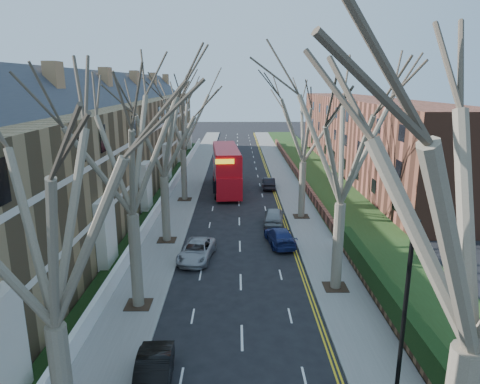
{
  "coord_description": "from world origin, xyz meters",
  "views": [
    {
      "loc": [
        -0.26,
        -15.44,
        12.11
      ],
      "look_at": [
        0.05,
        18.95,
        3.24
      ],
      "focal_mm": 32.0,
      "sensor_mm": 36.0,
      "label": 1
    }
  ],
  "objects_px": {
    "lamp_post": "(403,328)",
    "car_right_near": "(280,236)",
    "double_decker_bus": "(226,170)",
    "car_left_mid": "(153,375)"
  },
  "relations": [
    {
      "from": "lamp_post",
      "to": "car_left_mid",
      "type": "height_order",
      "value": "lamp_post"
    },
    {
      "from": "lamp_post",
      "to": "car_right_near",
      "type": "distance_m",
      "value": 19.37
    },
    {
      "from": "double_decker_bus",
      "to": "car_right_near",
      "type": "bearing_deg",
      "value": 100.38
    },
    {
      "from": "double_decker_bus",
      "to": "car_left_mid",
      "type": "xyz_separation_m",
      "value": [
        -2.22,
        -32.8,
        -1.75
      ]
    },
    {
      "from": "car_left_mid",
      "to": "car_right_near",
      "type": "height_order",
      "value": "car_left_mid"
    },
    {
      "from": "lamp_post",
      "to": "car_right_near",
      "type": "bearing_deg",
      "value": 95.84
    },
    {
      "from": "lamp_post",
      "to": "double_decker_bus",
      "type": "xyz_separation_m",
      "value": [
        -6.4,
        35.7,
        -2.15
      ]
    },
    {
      "from": "double_decker_bus",
      "to": "car_left_mid",
      "type": "bearing_deg",
      "value": 81.62
    },
    {
      "from": "lamp_post",
      "to": "double_decker_bus",
      "type": "height_order",
      "value": "lamp_post"
    },
    {
      "from": "car_right_near",
      "to": "lamp_post",
      "type": "bearing_deg",
      "value": 88.3
    }
  ]
}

